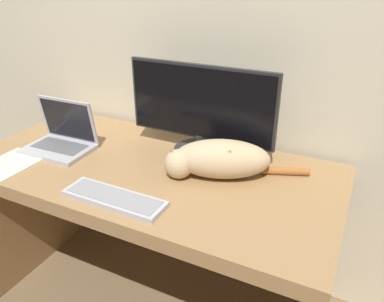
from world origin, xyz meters
The scene contains 7 objects.
wall_back centered at (0.00, 0.83, 1.30)m, with size 6.40×0.06×2.60m.
desk centered at (0.00, 0.38, 0.62)m, with size 1.57×0.77×0.78m.
monitor centered at (0.14, 0.60, 0.98)m, with size 0.67×0.24×0.40m.
laptop centered at (-0.45, 0.35, 0.82)m, with size 0.30×0.22×0.23m.
external_keyboard centered at (0.02, 0.11, 0.79)m, with size 0.39×0.12×0.02m.
cat centered at (0.29, 0.44, 0.86)m, with size 0.53×0.32×0.15m.
paper_notepad centered at (-0.54, 0.13, 0.78)m, with size 0.20×0.26×0.01m.
Camera 1 is at (0.77, -0.79, 1.54)m, focal length 35.00 mm.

